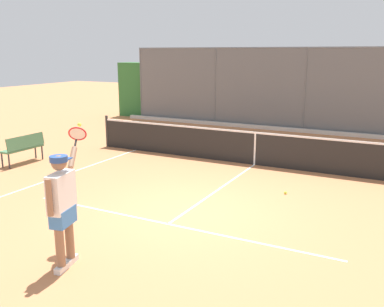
# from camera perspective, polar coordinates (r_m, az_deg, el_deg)

# --- Properties ---
(ground_plane) EXTENTS (60.00, 60.00, 0.00)m
(ground_plane) POSITION_cam_1_polar(r_m,az_deg,el_deg) (8.68, -0.83, -7.85)
(ground_plane) COLOR #C67A4C
(court_line_markings) EXTENTS (8.28, 8.91, 0.01)m
(court_line_markings) POSITION_cam_1_polar(r_m,az_deg,el_deg) (7.83, -4.54, -10.30)
(court_line_markings) COLOR white
(court_line_markings) RESTS_ON ground
(fence_backdrop) EXTENTS (18.70, 1.37, 3.36)m
(fence_backdrop) POSITION_cam_1_polar(r_m,az_deg,el_deg) (18.33, 15.29, 7.24)
(fence_backdrop) COLOR #565B60
(fence_backdrop) RESTS_ON ground
(tennis_net) EXTENTS (10.65, 0.09, 1.07)m
(tennis_net) POSITION_cam_1_polar(r_m,az_deg,el_deg) (12.22, 8.45, 0.74)
(tennis_net) COLOR #2D2D2D
(tennis_net) RESTS_ON ground
(tennis_player) EXTENTS (0.70, 1.34, 2.02)m
(tennis_player) POSITION_cam_1_polar(r_m,az_deg,el_deg) (6.50, -17.00, -6.27)
(tennis_player) COLOR silver
(tennis_player) RESTS_ON ground
(tennis_ball_near_baseline) EXTENTS (0.07, 0.07, 0.07)m
(tennis_ball_near_baseline) POSITION_cam_1_polar(r_m,az_deg,el_deg) (9.95, 12.43, -5.15)
(tennis_ball_near_baseline) COLOR #C1D138
(tennis_ball_near_baseline) RESTS_ON ground
(courtside_bench) EXTENTS (0.40, 1.30, 0.84)m
(courtside_bench) POSITION_cam_1_polar(r_m,az_deg,el_deg) (13.16, -21.66, 0.91)
(courtside_bench) COLOR #477A51
(courtside_bench) RESTS_ON ground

